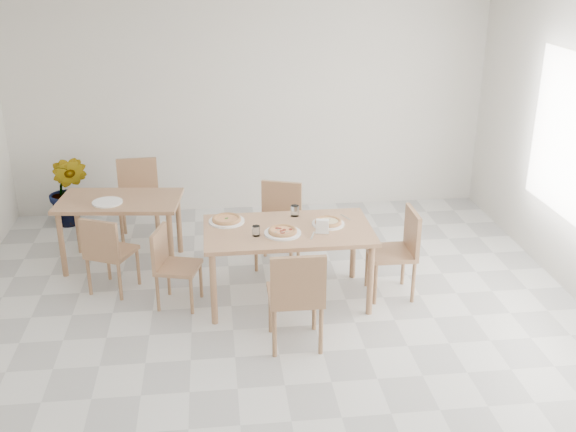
{
  "coord_description": "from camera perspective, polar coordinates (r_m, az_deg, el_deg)",
  "views": [
    {
      "loc": [
        -0.49,
        -4.85,
        3.25
      ],
      "look_at": [
        0.19,
        0.96,
        0.88
      ],
      "focal_mm": 42.0,
      "sensor_mm": 36.0,
      "label": 1
    }
  ],
  "objects": [
    {
      "name": "pizza_mushroom",
      "position": [
        6.45,
        3.42,
        -0.47
      ],
      "size": [
        0.29,
        0.29,
        0.03
      ],
      "rotation": [
        0.0,
        0.0,
        0.15
      ],
      "color": "tan",
      "rests_on": "plate_mushroom"
    },
    {
      "name": "napkin_holder",
      "position": [
        6.23,
        2.92,
        -0.94
      ],
      "size": [
        0.14,
        0.09,
        0.14
      ],
      "rotation": [
        0.0,
        0.0,
        -0.22
      ],
      "color": "silver",
      "rests_on": "main_table"
    },
    {
      "name": "plate_margherita",
      "position": [
        6.54,
        -5.22,
        -0.44
      ],
      "size": [
        0.35,
        0.35,
        0.02
      ],
      "primitive_type": "cylinder",
      "color": "white",
      "rests_on": "main_table"
    },
    {
      "name": "main_table",
      "position": [
        6.4,
        -0.0,
        -1.7
      ],
      "size": [
        1.59,
        0.91,
        0.75
      ],
      "rotation": [
        0.0,
        0.0,
        0.0
      ],
      "color": "tan",
      "rests_on": "ground"
    },
    {
      "name": "chair_west",
      "position": [
        6.5,
        -9.91,
        -3.81
      ],
      "size": [
        0.47,
        0.47,
        0.78
      ],
      "rotation": [
        0.0,
        0.0,
        1.31
      ],
      "color": "#A27551",
      "rests_on": "ground"
    },
    {
      "name": "pizza_pepperoni",
      "position": [
        6.24,
        -0.46,
        -1.25
      ],
      "size": [
        0.31,
        0.31,
        0.03
      ],
      "rotation": [
        0.0,
        0.0,
        0.18
      ],
      "color": "tan",
      "rests_on": "plate_pepperoni"
    },
    {
      "name": "pizza_margherita",
      "position": [
        6.53,
        -5.23,
        -0.26
      ],
      "size": [
        0.33,
        0.33,
        0.03
      ],
      "rotation": [
        0.0,
        0.0,
        0.2
      ],
      "color": "tan",
      "rests_on": "plate_margherita"
    },
    {
      "name": "chair_back_s",
      "position": [
        6.82,
        -15.08,
        -2.76
      ],
      "size": [
        0.54,
        0.54,
        0.82
      ],
      "rotation": [
        0.0,
        0.0,
        2.71
      ],
      "color": "#A27551",
      "rests_on": "ground"
    },
    {
      "name": "potted_plant",
      "position": [
        8.66,
        -18.07,
        2.09
      ],
      "size": [
        0.59,
        0.53,
        0.91
      ],
      "primitive_type": "imported",
      "rotation": [
        0.0,
        0.0,
        -0.29
      ],
      "color": "#256D20",
      "rests_on": "ground"
    },
    {
      "name": "chair_east",
      "position": [
        6.65,
        9.44,
        -2.57
      ],
      "size": [
        0.44,
        0.44,
        0.88
      ],
      "rotation": [
        0.0,
        0.0,
        -1.58
      ],
      "color": "#A27551",
      "rests_on": "ground"
    },
    {
      "name": "tumbler_b",
      "position": [
        6.2,
        -2.72,
        -1.27
      ],
      "size": [
        0.07,
        0.07,
        0.1
      ],
      "primitive_type": "cylinder",
      "color": "white",
      "rests_on": "main_table"
    },
    {
      "name": "chair_north",
      "position": [
        7.22,
        -0.75,
        -0.19
      ],
      "size": [
        0.56,
        0.56,
        0.89
      ],
      "rotation": [
        0.0,
        0.0,
        -0.33
      ],
      "color": "#A27551",
      "rests_on": "ground"
    },
    {
      "name": "plate_pepperoni",
      "position": [
        6.25,
        -0.46,
        -1.45
      ],
      "size": [
        0.34,
        0.34,
        0.02
      ],
      "primitive_type": "cylinder",
      "color": "white",
      "rests_on": "main_table"
    },
    {
      "name": "fork_a",
      "position": [
        6.64,
        4.9,
        -0.11
      ],
      "size": [
        0.08,
        0.16,
        0.01
      ],
      "primitive_type": "cube",
      "rotation": [
        0.0,
        0.0,
        0.42
      ],
      "color": "silver",
      "rests_on": "main_table"
    },
    {
      "name": "fork_b",
      "position": [
        6.21,
        2.09,
        -1.69
      ],
      "size": [
        0.07,
        0.17,
        0.01
      ],
      "primitive_type": "cube",
      "rotation": [
        0.0,
        0.0,
        -0.31
      ],
      "color": "silver",
      "rests_on": "main_table"
    },
    {
      "name": "chair_south",
      "position": [
        5.67,
        0.72,
        -6.52
      ],
      "size": [
        0.46,
        0.46,
        0.93
      ],
      "rotation": [
        0.0,
        0.0,
        3.13
      ],
      "color": "#A27551",
      "rests_on": "ground"
    },
    {
      "name": "chair_back_n",
      "position": [
        8.06,
        -12.56,
        1.86
      ],
      "size": [
        0.48,
        0.48,
        0.93
      ],
      "rotation": [
        0.0,
        0.0,
        0.05
      ],
      "color": "#A27551",
      "rests_on": "ground"
    },
    {
      "name": "plate_mushroom",
      "position": [
        6.46,
        3.42,
        -0.66
      ],
      "size": [
        0.31,
        0.31,
        0.02
      ],
      "primitive_type": "cylinder",
      "color": "white",
      "rests_on": "main_table"
    },
    {
      "name": "tumbler_a",
      "position": [
        6.64,
        0.58,
        0.45
      ],
      "size": [
        0.08,
        0.08,
        0.11
      ],
      "primitive_type": "cylinder",
      "color": "white",
      "rests_on": "main_table"
    },
    {
      "name": "plate_empty",
      "position": [
        7.24,
        -15.05,
        1.13
      ],
      "size": [
        0.31,
        0.31,
        0.02
      ],
      "primitive_type": "cylinder",
      "color": "white",
      "rests_on": "second_table"
    },
    {
      "name": "second_table",
      "position": [
        7.35,
        -14.03,
        0.64
      ],
      "size": [
        1.34,
        0.86,
        0.75
      ],
      "rotation": [
        0.0,
        0.0,
        -0.11
      ],
      "color": "#A27551",
      "rests_on": "ground"
    }
  ]
}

